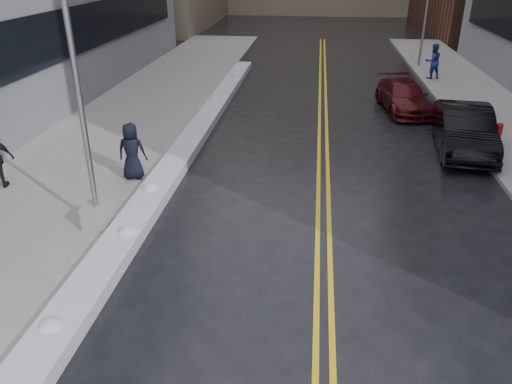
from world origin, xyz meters
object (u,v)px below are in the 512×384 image
(pedestrian_c, at_px, (132,151))
(fire_hydrant, at_px, (499,131))
(pedestrian_east, at_px, (433,61))
(lamppost, at_px, (86,139))
(car_maroon, at_px, (404,97))
(traffic_signal, at_px, (426,11))
(car_black, at_px, (464,130))

(pedestrian_c, bearing_deg, fire_hydrant, -161.12)
(pedestrian_c, distance_m, pedestrian_east, 19.51)
(lamppost, relative_size, pedestrian_c, 4.26)
(pedestrian_east, xyz_separation_m, car_maroon, (-2.44, -6.25, -0.44))
(lamppost, xyz_separation_m, traffic_signal, (11.80, 22.00, 0.87))
(traffic_signal, height_order, car_maroon, traffic_signal)
(pedestrian_east, height_order, car_black, pedestrian_east)
(car_maroon, bearing_deg, fire_hydrant, -62.60)
(lamppost, xyz_separation_m, fire_hydrant, (12.30, 8.00, -1.98))
(traffic_signal, bearing_deg, car_black, -93.86)
(pedestrian_east, bearing_deg, lamppost, 37.90)
(lamppost, bearing_deg, traffic_signal, 61.79)
(fire_hydrant, xyz_separation_m, car_black, (-1.50, -0.83, 0.27))
(traffic_signal, relative_size, pedestrian_c, 3.35)
(fire_hydrant, relative_size, pedestrian_east, 0.38)
(fire_hydrant, xyz_separation_m, pedestrian_c, (-12.42, -4.91, 0.50))
(pedestrian_c, height_order, pedestrian_east, pedestrian_east)
(fire_hydrant, relative_size, pedestrian_c, 0.41)
(traffic_signal, xyz_separation_m, pedestrian_east, (0.05, -3.51, -2.30))
(pedestrian_east, bearing_deg, fire_hydrant, 73.00)
(traffic_signal, distance_m, car_black, 15.09)
(fire_hydrant, xyz_separation_m, pedestrian_east, (-0.45, 10.49, 0.55))
(lamppost, relative_size, car_maroon, 1.68)
(traffic_signal, xyz_separation_m, pedestrian_c, (-11.92, -18.91, -2.36))
(lamppost, relative_size, fire_hydrant, 10.45)
(car_black, distance_m, car_maroon, 5.26)
(lamppost, bearing_deg, pedestrian_c, 92.16)
(lamppost, bearing_deg, pedestrian_east, 57.35)
(pedestrian_c, bearing_deg, car_maroon, -138.88)
(fire_hydrant, relative_size, car_maroon, 0.16)
(fire_hydrant, distance_m, pedestrian_east, 10.52)
(pedestrian_c, distance_m, car_maroon, 13.22)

